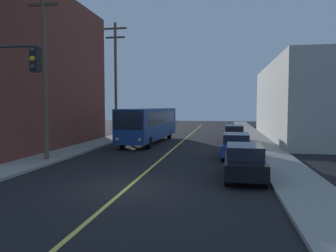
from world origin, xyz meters
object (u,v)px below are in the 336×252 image
Objects in this scene: parked_car_black at (244,161)px; utility_pole_near at (44,62)px; utility_pole_mid at (116,75)px; parked_car_red at (234,134)px; city_bus at (150,123)px; parked_car_blue at (236,145)px.

parked_car_black is 0.40× the size of utility_pole_near.
parked_car_red is at bearing -5.52° from utility_pole_mid.
utility_pole_near is 0.92× the size of utility_pole_mid.
parked_car_red is 17.92m from utility_pole_near.
city_bus is at bearing 70.25° from utility_pole_near.
parked_car_blue is 0.38× the size of utility_pole_mid.
utility_pole_mid is (-12.08, 1.17, 5.76)m from parked_car_red.
utility_pole_mid reaches higher than utility_pole_near.
parked_car_blue is 1.00× the size of parked_car_red.
utility_pole_near is at bearing -133.65° from parked_car_red.
utility_pole_mid reaches higher than parked_car_blue.
parked_car_red is 0.41× the size of utility_pole_near.
utility_pole_near is 13.57m from utility_pole_mid.
parked_car_red is at bearing 89.01° from parked_car_blue.
city_bus is 2.77× the size of parked_car_black.
parked_car_blue is 8.99m from parked_car_red.
parked_car_black is 0.99× the size of parked_car_red.
parked_car_red is at bearing 9.83° from city_bus.
parked_car_blue is at bearing 16.27° from utility_pole_near.
parked_car_blue is 13.25m from utility_pole_near.
parked_car_red is at bearing 46.35° from utility_pole_near.
parked_car_red is 0.38× the size of utility_pole_mid.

